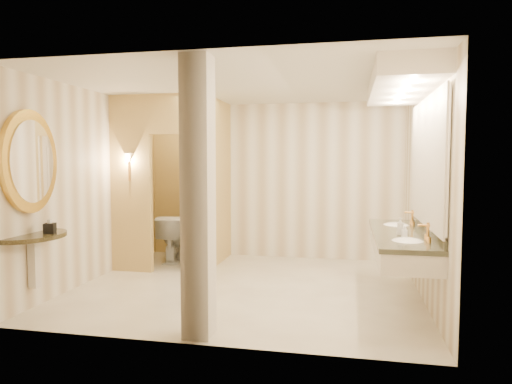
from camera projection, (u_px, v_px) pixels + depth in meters
floor at (247, 287)px, 6.19m from camera, size 4.50×4.50×0.00m
ceiling at (247, 85)px, 6.00m from camera, size 4.50×4.50×0.00m
wall_back at (272, 181)px, 8.05m from camera, size 4.50×0.02×2.70m
wall_front at (198, 200)px, 4.14m from camera, size 4.50×0.02×2.70m
wall_left at (94, 186)px, 6.55m from camera, size 0.02×4.00×2.70m
wall_right at (424, 190)px, 5.65m from camera, size 0.02×4.00×2.70m
toilet_closet at (191, 181)px, 7.27m from camera, size 1.50×1.55×2.70m
wall_sconce at (129, 159)px, 6.88m from camera, size 0.14×0.14×0.42m
vanity at (405, 168)px, 5.29m from camera, size 0.75×2.41×2.09m
console_shelf at (30, 194)px, 5.18m from camera, size 0.90×0.90×1.90m
pillar at (198, 198)px, 4.35m from camera, size 0.27×0.27×2.70m
tissue_box at (50, 228)px, 5.24m from camera, size 0.14×0.14×0.12m
toilet at (173, 238)px, 7.75m from camera, size 0.56×0.84×0.79m
soap_bottle_a at (404, 232)px, 4.98m from camera, size 0.06×0.06×0.12m
soap_bottle_b at (403, 227)px, 5.31m from camera, size 0.10×0.10×0.11m
soap_bottle_c at (400, 226)px, 5.12m from camera, size 0.10×0.10×0.19m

